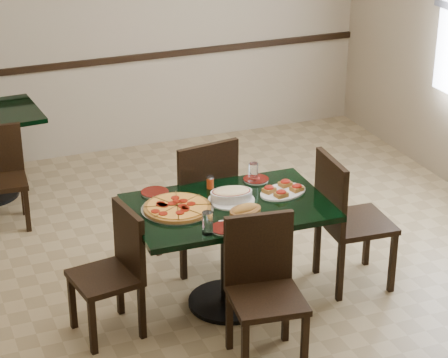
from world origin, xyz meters
name	(u,v)px	position (x,y,z in m)	size (l,w,h in m)	color
floor	(226,281)	(0.00, 0.00, 0.00)	(5.50, 5.50, 0.00)	olive
room_shell	(260,48)	(1.02, 1.73, 1.17)	(5.50, 5.50, 5.50)	silver
main_table	(229,230)	(-0.09, -0.28, 0.57)	(1.32, 0.87, 0.75)	black
chair_far	(200,196)	(-0.08, 0.29, 0.57)	(0.53, 0.53, 1.00)	black
chair_near	(263,282)	(-0.12, -0.89, 0.51)	(0.48, 0.48, 0.92)	black
chair_right	(345,214)	(0.75, -0.33, 0.55)	(0.49, 0.49, 0.98)	black
chair_left	(116,266)	(-0.87, -0.30, 0.47)	(0.45, 0.45, 0.85)	black
back_chair_near	(1,171)	(-1.30, 1.56, 0.44)	(0.40, 0.40, 0.80)	black
pepperoni_pizza	(177,208)	(-0.43, -0.23, 0.77)	(0.47, 0.47, 0.04)	#ABABB2
lasagna_casserole	(231,195)	(-0.06, -0.23, 0.80)	(0.31, 0.31, 0.09)	silver
bread_basket	(245,212)	(-0.07, -0.49, 0.79)	(0.26, 0.21, 0.09)	brown
bruschetta_platter	(283,190)	(0.31, -0.25, 0.77)	(0.40, 0.32, 0.05)	silver
side_plate_near	(225,229)	(-0.25, -0.59, 0.76)	(0.18, 0.18, 0.02)	silver
side_plate_far_r	(256,179)	(0.23, 0.01, 0.76)	(0.18, 0.18, 0.03)	silver
side_plate_far_l	(155,192)	(-0.49, 0.07, 0.76)	(0.19, 0.19, 0.02)	silver
napkin_setting	(234,225)	(-0.18, -0.56, 0.75)	(0.18, 0.18, 0.01)	silver
water_glass_a	(253,173)	(0.20, -0.01, 0.82)	(0.07, 0.07, 0.14)	white
water_glass_b	(208,223)	(-0.37, -0.60, 0.82)	(0.07, 0.07, 0.14)	white
pepper_shaker	(210,182)	(-0.11, 0.01, 0.79)	(0.05, 0.05, 0.09)	red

